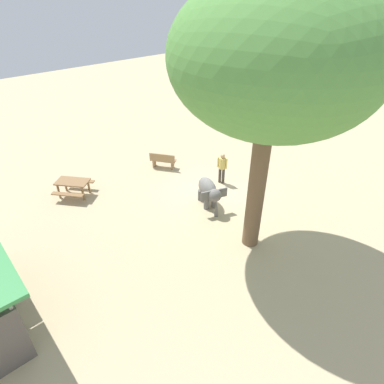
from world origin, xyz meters
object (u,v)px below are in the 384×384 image
at_px(wooden_bench, 163,160).
at_px(picnic_table_near, 73,185).
at_px(person_handler, 222,166).
at_px(shade_tree_main, 273,60).
at_px(elephant, 209,191).

relative_size(wooden_bench, picnic_table_near, 0.66).
distance_m(person_handler, wooden_bench, 3.46).
relative_size(shade_tree_main, wooden_bench, 6.58).
bearing_deg(shade_tree_main, wooden_bench, -8.61).
bearing_deg(person_handler, elephant, 3.47).
relative_size(elephant, shade_tree_main, 0.20).
distance_m(elephant, picnic_table_near, 6.42).
bearing_deg(elephant, shade_tree_main, 11.25).
distance_m(wooden_bench, picnic_table_near, 4.84).
xyz_separation_m(shade_tree_main, wooden_bench, (7.06, -1.07, -6.28)).
bearing_deg(wooden_bench, person_handler, -12.72).
height_order(person_handler, shade_tree_main, shade_tree_main).
bearing_deg(person_handler, wooden_bench, -92.99).
height_order(wooden_bench, picnic_table_near, wooden_bench).
height_order(shade_tree_main, wooden_bench, shade_tree_main).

